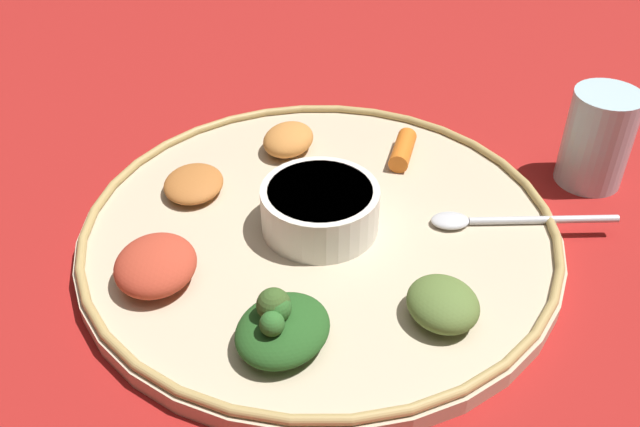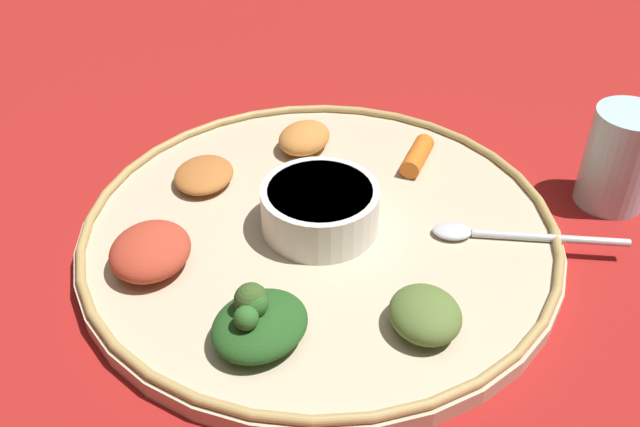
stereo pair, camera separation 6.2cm
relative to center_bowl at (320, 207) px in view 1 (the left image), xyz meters
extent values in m
plane|color=maroon|center=(0.00, 0.00, -0.04)|extent=(2.40, 2.40, 0.00)
cylinder|color=#C6B293|center=(0.00, 0.00, -0.03)|extent=(0.42, 0.42, 0.02)
torus|color=tan|center=(0.00, 0.00, -0.02)|extent=(0.42, 0.42, 0.01)
cylinder|color=silver|center=(0.00, 0.00, 0.00)|extent=(0.10, 0.10, 0.04)
cylinder|color=#99471E|center=(0.00, 0.00, 0.02)|extent=(0.09, 0.09, 0.01)
ellipsoid|color=silver|center=(-0.12, 0.01, -0.02)|extent=(0.04, 0.03, 0.01)
cylinder|color=silver|center=(-0.20, 0.01, -0.02)|extent=(0.13, 0.02, 0.01)
ellipsoid|color=#23511E|center=(0.04, 0.13, -0.01)|extent=(0.10, 0.10, 0.03)
sphere|color=#2D6628|center=(0.04, 0.13, 0.01)|extent=(0.02, 0.02, 0.02)
sphere|color=#2D6628|center=(0.04, 0.13, 0.01)|extent=(0.02, 0.02, 0.02)
sphere|color=#2D6628|center=(0.05, 0.14, 0.01)|extent=(0.02, 0.02, 0.02)
sphere|color=#385623|center=(0.05, 0.13, 0.01)|extent=(0.03, 0.03, 0.03)
cylinder|color=orange|center=(-0.09, -0.10, -0.01)|extent=(0.04, 0.06, 0.02)
cone|color=orange|center=(-0.11, -0.13, -0.01)|extent=(0.02, 0.02, 0.02)
ellipsoid|color=#C67A38|center=(0.02, -0.13, -0.01)|extent=(0.07, 0.08, 0.03)
ellipsoid|color=#B2662D|center=(0.11, -0.06, -0.01)|extent=(0.07, 0.07, 0.02)
ellipsoid|color=#567033|center=(-0.08, 0.12, -0.01)|extent=(0.07, 0.07, 0.03)
ellipsoid|color=#B73D28|center=(0.14, 0.05, -0.01)|extent=(0.08, 0.08, 0.03)
cylinder|color=silver|center=(-0.28, -0.07, 0.01)|extent=(0.06, 0.06, 0.10)
cylinder|color=tan|center=(-0.28, -0.07, -0.02)|extent=(0.06, 0.06, 0.04)
camera|label=1|loc=(0.05, 0.48, 0.37)|focal=39.60mm
camera|label=2|loc=(-0.01, 0.49, 0.37)|focal=39.60mm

